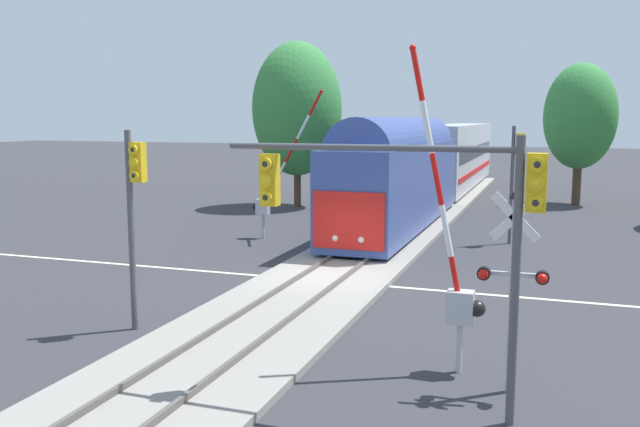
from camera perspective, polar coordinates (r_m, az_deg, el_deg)
name	(u,v)px	position (r m, az deg, el deg)	size (l,w,h in m)	color
ground_plane	(326,281)	(22.85, 0.51, -5.73)	(220.00, 220.00, 0.00)	#333338
road_centre_stripe	(326,281)	(22.85, 0.51, -5.72)	(44.00, 0.20, 0.01)	beige
railway_track	(326,278)	(22.83, 0.51, -5.49)	(4.40, 80.00, 0.32)	gray
commuter_train	(434,161)	(42.80, 9.58, 4.41)	(3.04, 40.03, 5.16)	#384C93
crossing_gate_near	(456,275)	(14.72, 11.42, -5.09)	(1.74, 0.40, 6.96)	#B7B7BC
crossing_signal_mast	(513,270)	(13.76, 15.96, -4.57)	(1.36, 0.44, 4.13)	#B2B2B7
crossing_gate_far	(270,192)	(30.52, -4.26, 1.80)	(3.42, 0.40, 6.65)	#B7B7BC
traffic_signal_far_side	(516,165)	(30.22, 16.18, 3.92)	(0.53, 0.38, 5.10)	#4C4C51
traffic_signal_near_right	(422,204)	(12.23, 8.61, 0.81)	(5.90, 0.38, 5.17)	#4C4C51
traffic_signal_median	(134,198)	(17.68, -15.40, 1.30)	(0.53, 0.38, 5.15)	#4C4C51
elm_centre_background	(580,117)	(45.35, 21.07, 7.63)	(4.41, 4.41, 8.82)	#4C3828
oak_behind_train	(297,109)	(41.40, -1.95, 8.78)	(5.43, 5.43, 10.00)	#4C3828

